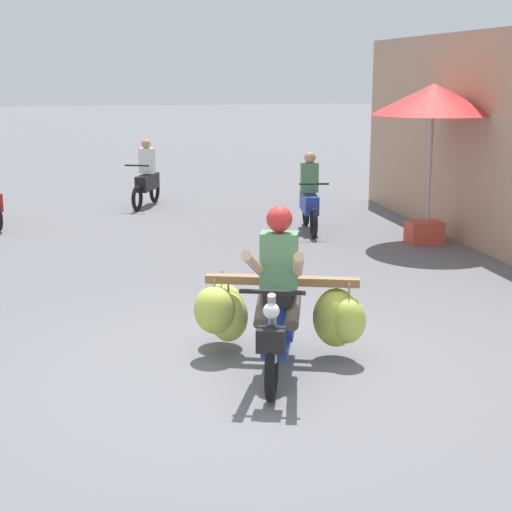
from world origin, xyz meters
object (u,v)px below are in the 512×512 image
motorbike_main_loaded (272,309)px  produce_crate (424,232)px  motorbike_distant_ahead_left (147,179)px  motorbike_distant_far_ahead (309,199)px  market_umbrella_near_shop (434,99)px

motorbike_main_loaded → produce_crate: size_ratio=3.62×
produce_crate → motorbike_distant_ahead_left: bearing=132.9°
motorbike_distant_ahead_left → produce_crate: size_ratio=2.72×
motorbike_distant_far_ahead → market_umbrella_near_shop: market_umbrella_near_shop is taller
motorbike_main_loaded → motorbike_distant_ahead_left: (-0.58, 9.27, 0.05)m
motorbike_main_loaded → market_umbrella_near_shop: size_ratio=0.79×
motorbike_main_loaded → produce_crate: (3.65, 4.72, -0.34)m
market_umbrella_near_shop → produce_crate: size_ratio=4.60×
motorbike_distant_far_ahead → market_umbrella_near_shop: (1.63, -1.35, 1.76)m
motorbike_main_loaded → market_umbrella_near_shop: market_umbrella_near_shop is taller
market_umbrella_near_shop → motorbike_distant_ahead_left: bearing=133.1°
motorbike_distant_far_ahead → produce_crate: bearing=-40.0°
motorbike_distant_ahead_left → market_umbrella_near_shop: bearing=-46.9°
motorbike_main_loaded → motorbike_distant_far_ahead: size_ratio=1.26×
motorbike_main_loaded → market_umbrella_near_shop: (3.68, 4.71, 1.81)m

